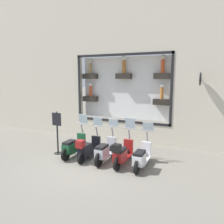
# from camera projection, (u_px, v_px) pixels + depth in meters

# --- Properties ---
(ground_plane) EXTENTS (120.00, 120.00, 0.00)m
(ground_plane) POSITION_uv_depth(u_px,v_px,m) (89.00, 163.00, 8.48)
(ground_plane) COLOR gray
(building_facade) EXTENTS (1.20, 36.00, 10.18)m
(building_facade) POSITION_uv_depth(u_px,v_px,m) (123.00, 39.00, 10.92)
(building_facade) COLOR beige
(building_facade) RESTS_ON ground_plane
(scooter_white_0) EXTENTS (1.80, 0.61, 1.57)m
(scooter_white_0) POSITION_uv_depth(u_px,v_px,m) (142.00, 157.00, 7.98)
(scooter_white_0) COLOR black
(scooter_white_0) RESTS_ON ground_plane
(scooter_red_1) EXTENTS (1.80, 0.60, 1.68)m
(scooter_red_1) POSITION_uv_depth(u_px,v_px,m) (122.00, 153.00, 8.22)
(scooter_red_1) COLOR black
(scooter_red_1) RESTS_ON ground_plane
(scooter_silver_2) EXTENTS (1.81, 0.60, 1.60)m
(scooter_silver_2) POSITION_uv_depth(u_px,v_px,m) (105.00, 151.00, 8.58)
(scooter_silver_2) COLOR black
(scooter_silver_2) RESTS_ON ground_plane
(scooter_black_3) EXTENTS (1.79, 0.60, 1.62)m
(scooter_black_3) POSITION_uv_depth(u_px,v_px,m) (88.00, 149.00, 8.81)
(scooter_black_3) COLOR black
(scooter_black_3) RESTS_ON ground_plane
(scooter_green_4) EXTENTS (1.81, 0.60, 1.69)m
(scooter_green_4) POSITION_uv_depth(u_px,v_px,m) (73.00, 146.00, 9.18)
(scooter_green_4) COLOR black
(scooter_green_4) RESTS_ON ground_plane
(shop_sign_post) EXTENTS (0.36, 0.45, 1.86)m
(shop_sign_post) POSITION_uv_depth(u_px,v_px,m) (57.00, 131.00, 9.43)
(shop_sign_post) COLOR #232326
(shop_sign_post) RESTS_ON ground_plane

